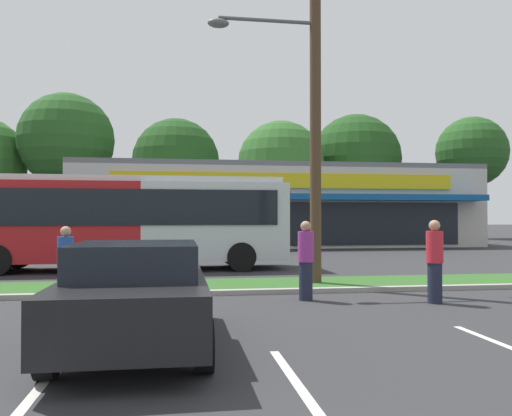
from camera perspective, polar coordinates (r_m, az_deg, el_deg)
name	(u,v)px	position (r m, az deg, el deg)	size (l,w,h in m)	color
grass_median	(224,286)	(13.75, -3.50, -8.51)	(56.00, 2.20, 0.12)	#2D5B23
curb_lip	(229,292)	(12.55, -3.01, -9.24)	(56.00, 0.24, 0.12)	#99968C
storefront_building	(270,207)	(36.10, 1.60, 0.15)	(25.28, 13.27, 5.17)	#BCB7AD
tree_left	(67,140)	(45.40, -20.09, 7.00)	(7.66, 7.66, 11.98)	#473323
tree_mid_left	(176,162)	(44.40, -8.79, 4.99)	(7.33, 7.33, 10.17)	#473323
tree_mid	(281,164)	(43.65, 2.75, 4.82)	(7.26, 7.26, 9.93)	#473323
tree_mid_right	(356,160)	(47.62, 10.91, 5.24)	(8.08, 8.08, 11.07)	#473323
tree_right	(472,152)	(49.17, 22.62, 5.70)	(6.08, 6.08, 10.60)	#473323
utility_pole	(310,90)	(14.25, 5.96, 12.74)	(3.03, 2.40, 9.79)	#4C3826
city_bus	(127,220)	(18.76, -14.02, -1.26)	(11.27, 2.79, 3.25)	#AD191E
car_1	(137,293)	(7.67, -12.96, -9.08)	(2.00, 4.47, 1.50)	black
car_3	(97,240)	(24.57, -17.04, -3.40)	(4.39, 1.89, 1.59)	black
pedestrian_near_bench	(435,261)	(11.89, 19.04, -5.56)	(0.36, 0.36, 1.79)	#1E2338
pedestrian_by_pole	(65,265)	(11.74, -20.20, -5.93)	(0.34, 0.34, 1.66)	#1E2338
pedestrian_mid	(306,260)	(11.69, 5.49, -5.75)	(0.36, 0.36, 1.77)	#1E2338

